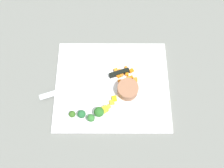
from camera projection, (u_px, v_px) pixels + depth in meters
name	position (u px, v px, depth m)	size (l,w,h in m)	color
ground_plane	(112.00, 86.00, 0.89)	(4.00, 4.00, 0.00)	slate
cutting_board	(112.00, 86.00, 0.89)	(0.44, 0.37, 0.01)	white
prep_bowl	(128.00, 90.00, 0.85)	(0.08, 0.08, 0.05)	#996548
chef_knife	(101.00, 79.00, 0.88)	(0.35, 0.13, 0.02)	silver
carrot_dice_0	(121.00, 75.00, 0.89)	(0.01, 0.01, 0.01)	orange
carrot_dice_1	(126.00, 68.00, 0.90)	(0.01, 0.01, 0.01)	orange
carrot_dice_2	(118.00, 76.00, 0.89)	(0.01, 0.01, 0.01)	orange
carrot_dice_3	(127.00, 71.00, 0.90)	(0.01, 0.01, 0.01)	orange
carrot_dice_4	(132.00, 77.00, 0.89)	(0.01, 0.01, 0.01)	orange
carrot_dice_5	(119.00, 81.00, 0.88)	(0.01, 0.01, 0.01)	orange
carrot_dice_6	(129.00, 78.00, 0.89)	(0.01, 0.01, 0.01)	orange
carrot_dice_7	(120.00, 72.00, 0.89)	(0.02, 0.02, 0.02)	orange
carrot_dice_8	(127.00, 74.00, 0.89)	(0.01, 0.01, 0.01)	orange
carrot_dice_9	(135.00, 80.00, 0.88)	(0.02, 0.02, 0.01)	orange
carrot_dice_10	(116.00, 71.00, 0.90)	(0.02, 0.01, 0.01)	orange
carrot_dice_11	(131.00, 71.00, 0.90)	(0.02, 0.01, 0.01)	orange
pepper_dice_0	(114.00, 99.00, 0.85)	(0.02, 0.02, 0.01)	yellow
pepper_dice_1	(108.00, 107.00, 0.84)	(0.01, 0.02, 0.01)	yellow
pepper_dice_2	(105.00, 109.00, 0.83)	(0.02, 0.02, 0.02)	yellow
pepper_dice_3	(112.00, 102.00, 0.85)	(0.02, 0.02, 0.01)	yellow
broccoli_floret_0	(99.00, 112.00, 0.82)	(0.04, 0.04, 0.04)	#86B66B
broccoli_floret_1	(72.00, 114.00, 0.82)	(0.02, 0.02, 0.03)	#92BB6D
broccoli_floret_2	(91.00, 118.00, 0.81)	(0.03, 0.03, 0.04)	#92BE55
broccoli_floret_3	(81.00, 114.00, 0.82)	(0.03, 0.03, 0.04)	#8FB95C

